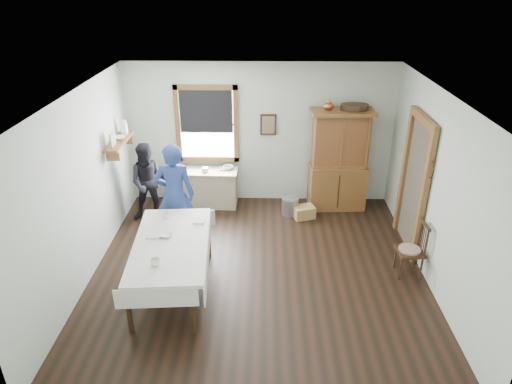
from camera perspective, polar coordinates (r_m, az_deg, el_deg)
room at (r=6.38m, az=0.28°, el=-0.02°), size 5.01×5.01×2.70m
window at (r=8.64m, az=-6.19°, el=8.88°), size 1.18×0.07×1.48m
doorway at (r=7.60m, az=19.23°, el=1.36°), size 0.09×1.14×2.22m
wall_shelf at (r=8.09m, az=-16.68°, el=6.33°), size 0.24×1.00×0.44m
framed_picture at (r=8.59m, az=1.55°, el=8.39°), size 0.30×0.04×0.40m
rug_beater at (r=6.92m, az=21.12°, el=3.65°), size 0.01×0.27×0.27m
work_counter at (r=8.85m, az=-6.46°, el=0.53°), size 1.29×0.52×0.73m
china_hutch at (r=8.63m, az=10.32°, el=3.89°), size 1.15×0.60×1.92m
dining_table at (r=6.59m, az=-10.34°, el=-9.14°), size 1.19×2.06×0.79m
spindle_chair at (r=7.16m, az=18.73°, el=-6.75°), size 0.44×0.44×0.88m
pail at (r=8.57m, az=4.27°, el=-1.77°), size 0.38×0.38×0.33m
wicker_basket at (r=8.50m, az=6.00°, el=-2.51°), size 0.44×0.37×0.22m
woman_blue at (r=7.48m, az=-10.07°, el=-0.87°), size 0.61×0.42×1.63m
figure_dark at (r=8.42m, az=-13.16°, el=0.89°), size 0.73×0.61×1.34m
table_cup_a at (r=5.93m, az=-12.48°, el=-8.54°), size 0.15×0.15×0.10m
table_cup_b at (r=6.95m, az=-11.26°, el=-2.94°), size 0.11×0.11×0.09m
table_bowl at (r=6.51m, az=-11.17°, el=-5.28°), size 0.23×0.23×0.05m
counter_book at (r=8.74m, az=-4.49°, el=2.99°), size 0.16×0.21×0.02m
counter_bowl at (r=8.71m, az=-3.50°, el=3.09°), size 0.25×0.25×0.06m
shelf_bowl at (r=8.09m, az=-16.68°, el=6.52°), size 0.22×0.22×0.05m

